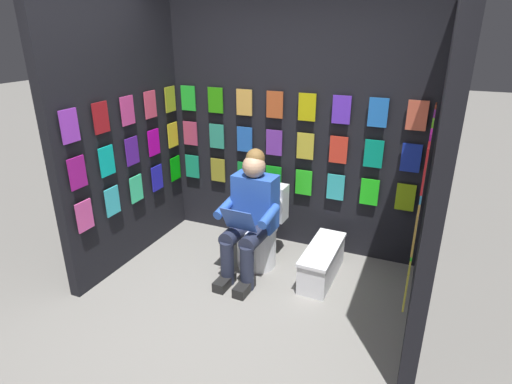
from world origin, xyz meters
TOP-DOWN VIEW (x-y plane):
  - ground_plane at (0.00, 0.00)m, footprint 30.00×30.00m
  - display_wall_back at (0.00, -1.75)m, footprint 2.74×0.14m
  - display_wall_left at (-1.37, -0.85)m, footprint 0.14×1.70m
  - display_wall_right at (1.37, -0.85)m, footprint 0.14×1.70m
  - toilet at (0.12, -1.20)m, footprint 0.41×0.56m
  - person_reading at (0.13, -0.97)m, footprint 0.54×0.69m
  - comic_longbox_near at (-0.53, -1.15)m, footprint 0.28×0.75m

SIDE VIEW (x-z plane):
  - ground_plane at x=0.00m, z-range 0.00..0.00m
  - comic_longbox_near at x=-0.53m, z-range 0.00..0.32m
  - toilet at x=0.12m, z-range -0.06..0.71m
  - person_reading at x=0.13m, z-range 0.00..1.20m
  - display_wall_left at x=-1.37m, z-range 0.00..2.45m
  - display_wall_right at x=1.37m, z-range 0.00..2.45m
  - display_wall_back at x=0.00m, z-range 0.00..2.45m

